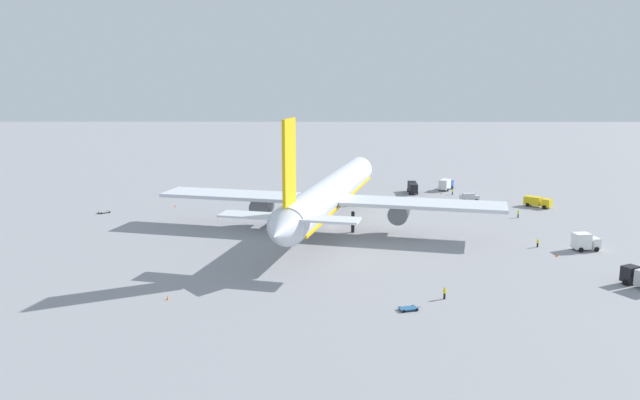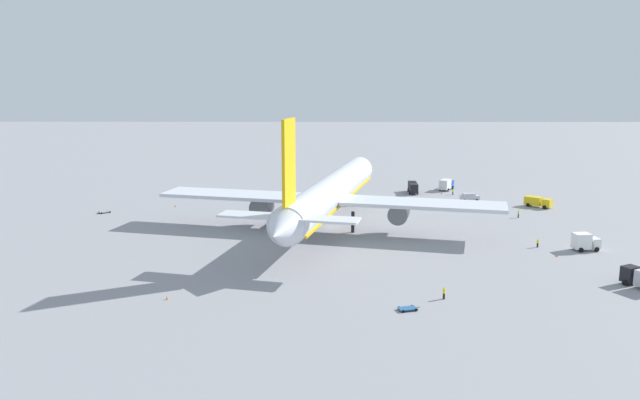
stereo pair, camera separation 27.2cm
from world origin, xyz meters
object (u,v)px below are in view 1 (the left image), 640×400
Objects in this scene: baggage_cart_0 at (408,308)px; baggage_cart_1 at (104,212)px; ground_worker_0 at (445,293)px; traffic_cone_0 at (557,255)px; service_truck_3 at (537,201)px; traffic_cone_1 at (168,298)px; service_van at (469,197)px; traffic_cone_2 at (175,206)px; service_truck_1 at (446,184)px; service_truck_2 at (413,187)px; traffic_cone_3 at (441,193)px; airliner at (330,194)px; ground_worker_2 at (453,192)px; service_truck_4 at (585,241)px; ground_worker_1 at (518,214)px; ground_worker_3 at (538,243)px.

baggage_cart_0 and baggage_cart_1 have the same top height.
traffic_cone_0 is (21.80, -23.99, -0.63)m from ground_worker_0.
service_truck_3 is 98.66m from traffic_cone_1.
traffic_cone_2 is at bearing 96.13° from service_van.
service_truck_1 is 94.82m from baggage_cart_0.
service_truck_1 is 12.39× the size of traffic_cone_1.
service_truck_2 is 7.76m from traffic_cone_3.
airliner is 11.26× the size of service_truck_2.
ground_worker_0 is (-72.16, 19.75, -0.13)m from service_van.
airliner reaches higher than service_van.
service_truck_1 reaches higher than traffic_cone_3.
ground_worker_2 is 2.99× the size of traffic_cone_0.
service_van is (7.59, 14.77, -0.35)m from service_truck_3.
airliner reaches higher than traffic_cone_3.
service_truck_2 is at bearing 22.34° from service_truck_4.
ground_worker_2 is at bearing -105.81° from traffic_cone_3.
ground_worker_1 reaches higher than traffic_cone_0.
service_van is (-10.88, -12.88, -0.56)m from service_truck_2.
service_truck_2 reaches higher than traffic_cone_2.
traffic_cone_0 is at bearing -173.38° from ground_worker_2.
baggage_cart_0 is 88.06m from ground_worker_2.
ground_worker_1 is 3.18× the size of traffic_cone_2.
traffic_cone_1 is at bearing 151.10° from airliner.
service_truck_1 is 1.41× the size of service_van.
traffic_cone_1 and traffic_cone_3 have the same top height.
service_van is at bearing -39.29° from traffic_cone_1.
airliner reaches higher than baggage_cart_1.
traffic_cone_3 is (81.33, -14.32, -0.63)m from ground_worker_0.
traffic_cone_0 is 67.44m from traffic_cone_1.
ground_worker_3 is (-52.54, -5.39, 0.01)m from ground_worker_2.
baggage_cart_1 is at bearing 99.58° from service_van.
service_truck_2 is at bearing 77.10° from traffic_cone_3.
ground_worker_2 is (8.37, 2.57, -0.20)m from service_van.
airliner is 43.37× the size of ground_worker_1.
service_truck_3 is 11.31× the size of traffic_cone_0.
service_truck_2 is 12.23× the size of traffic_cone_1.
ground_worker_3 is (27.99, -22.57, -0.06)m from ground_worker_0.
service_van is 50.54m from traffic_cone_0.
ground_worker_2 is 2.99× the size of traffic_cone_1.
service_truck_4 is 57.78m from traffic_cone_3.
baggage_cart_1 is at bearing 109.64° from service_truck_1.
service_truck_1 is at bearing 6.31° from traffic_cone_0.
ground_worker_0 is at bearing -52.11° from baggage_cart_0.
ground_worker_2 is (85.01, -22.95, 0.57)m from baggage_cart_0.
ground_worker_1 is at bearing -161.58° from ground_worker_2.
ground_worker_1 is at bearing 8.37° from service_truck_4.
service_truck_2 is at bearing 15.62° from traffic_cone_0.
service_truck_4 reaches higher than ground_worker_3.
ground_worker_2 is (-7.09, -0.47, -0.80)m from service_truck_1.
traffic_cone_2 is at bearing 81.81° from ground_worker_1.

